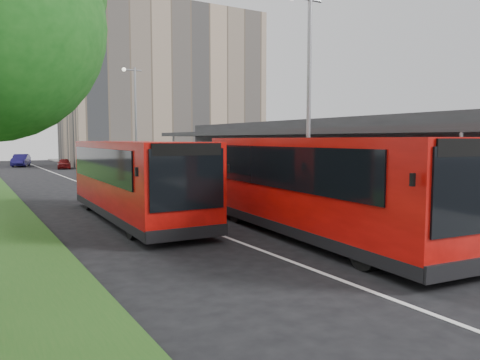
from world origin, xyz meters
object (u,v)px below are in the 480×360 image
object	(u,v)px
bollard	(171,172)
car_near	(64,163)
lamp_post_far	(135,115)
litter_bin	(234,184)
bus_second	(135,180)
car_far	(21,160)
lamp_post_near	(307,91)
bus_main	(318,187)

from	to	relation	value
bollard	car_near	bearing A→B (deg)	100.74
lamp_post_far	litter_bin	size ratio (longest dim) A/B	10.43
bus_second	bollard	bearing A→B (deg)	64.68
bus_second	litter_bin	bearing A→B (deg)	38.23
car_far	litter_bin	bearing A→B (deg)	-62.43
car_near	lamp_post_near	bearing A→B (deg)	-75.73
litter_bin	bollard	bearing A→B (deg)	93.01
litter_bin	car_near	distance (m)	27.59
bus_second	car_far	xyz separation A→B (m)	(-0.07, 39.44, -0.81)
lamp_post_near	litter_bin	bearing A→B (deg)	78.01
car_near	bus_main	bearing A→B (deg)	-78.62
lamp_post_near	car_far	world-z (taller)	lamp_post_near
bus_second	car_near	distance (m)	32.87
bus_main	litter_bin	size ratio (longest dim) A/B	14.06
bollard	bus_main	bearing A→B (deg)	-99.25
bus_main	litter_bin	world-z (taller)	bus_main
litter_bin	bollard	world-z (taller)	bollard
bollard	car_far	bearing A→B (deg)	104.99
lamp_post_far	bus_second	size ratio (longest dim) A/B	0.78
car_far	lamp_post_far	bearing A→B (deg)	-60.78
car_near	litter_bin	bearing A→B (deg)	-70.87
lamp_post_near	bus_second	xyz separation A→B (m)	(-5.49, 3.09, -3.24)
bus_main	car_far	xyz separation A→B (m)	(-3.79, 45.30, -0.87)
litter_bin	lamp_post_near	bearing A→B (deg)	-101.99
bollard	car_far	world-z (taller)	car_far
bus_main	litter_bin	bearing A→B (deg)	77.27
bus_second	litter_bin	world-z (taller)	bus_second
lamp_post_near	bus_second	world-z (taller)	lamp_post_near
car_near	bus_second	bearing A→B (deg)	-84.99
bollard	litter_bin	bearing A→B (deg)	-86.99
car_near	car_far	world-z (taller)	car_far
litter_bin	car_near	xyz separation A→B (m)	(-4.07, 27.29, -0.00)
lamp_post_near	bus_second	bearing A→B (deg)	150.63
bus_main	car_far	size ratio (longest dim) A/B	2.65
car_far	lamp_post_near	bearing A→B (deg)	-67.20
bus_second	lamp_post_near	bearing A→B (deg)	-27.69
lamp_post_far	car_near	distance (m)	16.49
lamp_post_near	car_near	size ratio (longest dim) A/B	2.56
bus_main	car_near	distance (m)	38.58
lamp_post_near	bollard	bearing A→B (deg)	85.24
bus_main	bollard	size ratio (longest dim) A/B	9.45
bollard	car_near	distance (m)	19.55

